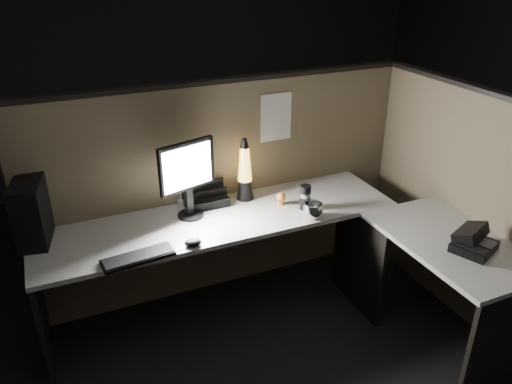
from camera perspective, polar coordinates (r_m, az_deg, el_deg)
name	(u,v)px	position (r m, az deg, el deg)	size (l,w,h in m)	color
floor	(282,361)	(3.21, 2.93, -18.77)	(6.00, 6.00, 0.00)	black
room_shell	(289,101)	(2.37, 3.83, 10.32)	(6.00, 6.00, 6.00)	silver
partition_back	(225,190)	(3.48, -3.60, 0.24)	(2.66, 0.06, 1.50)	brown
partition_right	(459,205)	(3.53, 22.18, -1.36)	(0.06, 1.66, 1.50)	brown
desk	(292,254)	(3.08, 4.08, -7.03)	(2.60, 1.60, 0.73)	#B0AFA6
pc_tower	(32,211)	(3.12, -24.23, -1.95)	(0.16, 0.35, 0.37)	black
monitor	(187,172)	(3.09, -7.86, 2.24)	(0.38, 0.17, 0.49)	black
keyboard	(138,257)	(2.83, -13.32, -7.29)	(0.40, 0.13, 0.02)	black
mouse	(193,243)	(2.89, -7.22, -5.75)	(0.10, 0.07, 0.04)	black
clip_lamp	(183,189)	(3.23, -8.37, 0.37)	(0.05, 0.20, 0.25)	silver
organizer	(204,195)	(3.35, -6.00, -0.34)	(0.29, 0.26, 0.22)	black
lava_lamp	(245,174)	(3.32, -1.29, 2.04)	(0.12, 0.12, 0.43)	black
travel_mug	(305,197)	(3.25, 5.66, -0.60)	(0.07, 0.07, 0.17)	black
steel_mug	(313,210)	(3.16, 6.55, -2.10)	(0.13, 0.13, 0.10)	silver
figurine	(281,197)	(3.30, 2.90, -0.59)	(0.06, 0.06, 0.06)	orange
pinned_paper	(276,117)	(3.40, 2.29, 8.52)	(0.23, 0.00, 0.33)	white
desk_phone	(472,241)	(3.06, 23.50, -5.17)	(0.29, 0.29, 0.14)	black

